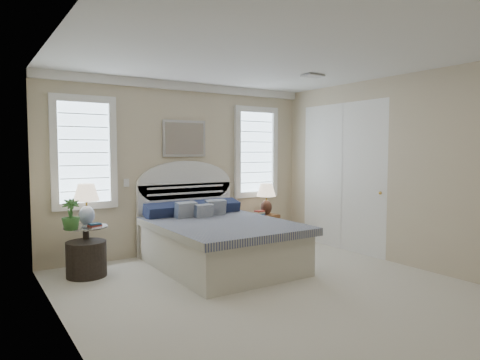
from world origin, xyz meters
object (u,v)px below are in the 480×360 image
(bed, at_px, (216,238))
(nightstand_right, at_px, (262,223))
(lamp_left, at_px, (86,199))
(floor_pot, at_px, (86,259))
(lamp_right, at_px, (266,195))
(side_table_left, at_px, (86,244))

(bed, distance_m, nightstand_right, 1.47)
(bed, height_order, lamp_left, bed)
(floor_pot, xyz_separation_m, lamp_right, (3.08, 0.26, 0.63))
(nightstand_right, distance_m, lamp_left, 2.96)
(nightstand_right, bearing_deg, lamp_right, -2.02)
(nightstand_right, relative_size, lamp_right, 0.99)
(side_table_left, relative_size, floor_pot, 1.25)
(lamp_right, bearing_deg, side_table_left, -178.18)
(floor_pot, distance_m, lamp_left, 0.80)
(nightstand_right, height_order, lamp_left, lamp_left)
(floor_pot, bearing_deg, lamp_right, 4.81)
(nightstand_right, xyz_separation_m, lamp_right, (0.09, -0.00, 0.47))
(side_table_left, height_order, lamp_right, lamp_right)
(side_table_left, bearing_deg, lamp_right, 1.82)
(bed, bearing_deg, side_table_left, 160.26)
(nightstand_right, xyz_separation_m, floor_pot, (-2.99, -0.26, -0.16))
(bed, distance_m, side_table_left, 1.75)
(bed, xyz_separation_m, lamp_right, (1.39, 0.69, 0.47))
(side_table_left, relative_size, lamp_left, 1.13)
(side_table_left, distance_m, nightstand_right, 2.95)
(side_table_left, distance_m, floor_pot, 0.23)
(bed, xyz_separation_m, side_table_left, (-1.65, 0.59, 0.00))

